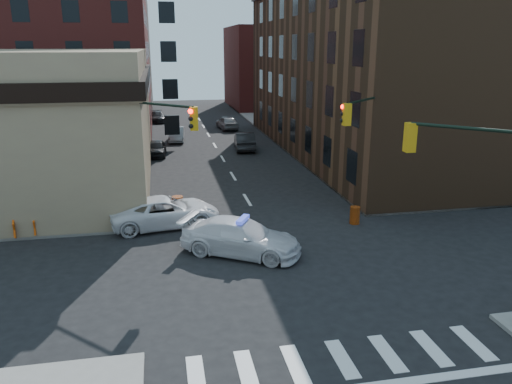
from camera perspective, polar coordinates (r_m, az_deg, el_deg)
name	(u,v)px	position (r m, az deg, el deg)	size (l,w,h in m)	color
ground	(287,267)	(22.09, 3.57, -8.53)	(140.00, 140.00, 0.00)	black
sidewalk_ne	(411,129)	(59.94, 17.28, 6.85)	(34.00, 54.50, 0.15)	gray
apartment_block	(25,19)	(60.89, -24.90, 17.54)	(25.00, 25.00, 24.00)	maroon
commercial_row_ne	(369,73)	(45.68, 12.75, 13.16)	(14.00, 34.00, 14.00)	#482E1C
filler_nw	(82,54)	(82.08, -19.26, 14.66)	(20.00, 18.00, 16.00)	brown
filler_ne	(282,67)	(79.76, 2.97, 14.05)	(16.00, 16.00, 12.00)	maroon
signal_pole_se	(509,194)	(18.41, 26.96, -0.19)	(5.40, 5.27, 8.00)	black
signal_pole_nw	(146,150)	(25.20, -12.42, 4.67)	(3.58, 3.67, 8.00)	black
signal_pole_ne	(369,142)	(27.50, 12.81, 5.61)	(3.67, 3.58, 8.00)	black
tree_ne_near	(296,110)	(47.45, 4.60, 9.35)	(3.00, 3.00, 4.85)	black
tree_ne_far	(276,101)	(55.14, 2.35, 10.37)	(3.00, 3.00, 4.85)	black
police_car	(241,237)	(23.06, -1.75, -5.19)	(2.29, 5.62, 1.63)	silver
pickup	(165,212)	(26.98, -10.36, -2.23)	(2.65, 5.74, 1.60)	white
parked_car_wnear	(157,148)	(44.49, -11.29, 4.93)	(1.58, 3.93, 1.34)	black
parked_car_wfar	(177,134)	(51.07, -9.06, 6.52)	(1.46, 4.18, 1.38)	#979BA0
parked_car_wdeep	(158,117)	(64.65, -11.16, 8.44)	(1.81, 4.44, 1.29)	black
parked_car_enear	(245,141)	(46.26, -1.31, 5.85)	(1.70, 4.88, 1.61)	black
parked_car_efar	(227,122)	(57.95, -3.34, 7.95)	(1.84, 4.57, 1.56)	gray
pedestrian_a	(121,201)	(28.50, -15.13, -0.99)	(0.66, 0.43, 1.80)	black
pedestrian_b	(42,214)	(27.32, -23.22, -2.31)	(0.98, 0.76, 2.01)	black
pedestrian_c	(18,206)	(29.76, -25.57, -1.41)	(1.01, 0.42, 1.73)	black
barrel_road	(355,215)	(27.51, 11.22, -2.61)	(0.53, 0.53, 0.95)	#E5460A
barrel_bank	(178,206)	(28.56, -8.93, -1.60)	(0.63, 0.63, 1.13)	#DE510A
barricade_nw_a	(83,211)	(28.74, -19.18, -2.09)	(1.27, 0.64, 0.96)	#E94F0A
barricade_nw_b	(25,227)	(27.39, -24.89, -3.67)	(1.23, 0.62, 0.92)	#F14E0B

